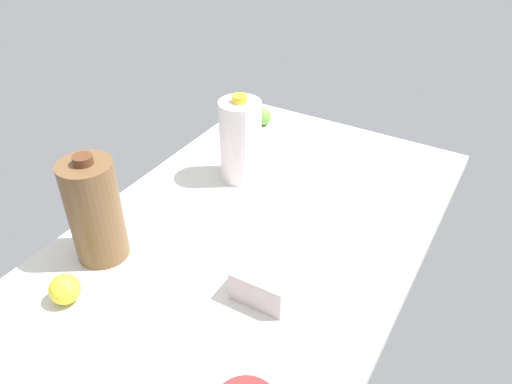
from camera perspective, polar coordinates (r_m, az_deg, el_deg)
countertop at (r=122.18cm, az=0.00°, el=-4.41°), size 120.00×76.00×3.00cm
milk_jug at (r=133.14cm, az=-1.79°, el=5.93°), size 11.16×11.16×24.17cm
chocolate_milk_jug at (r=111.50cm, az=-17.95°, el=-2.06°), size 11.45×11.45×25.63cm
egg_carton at (r=108.53cm, az=3.54°, el=-7.17°), size 28.44×12.00×6.78cm
lemon_by_jug at (r=108.46cm, az=-21.01°, el=-10.33°), size 6.24×6.24×6.24cm
lime_loose at (r=164.26cm, az=0.77°, el=8.63°), size 5.65×5.65×5.65cm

